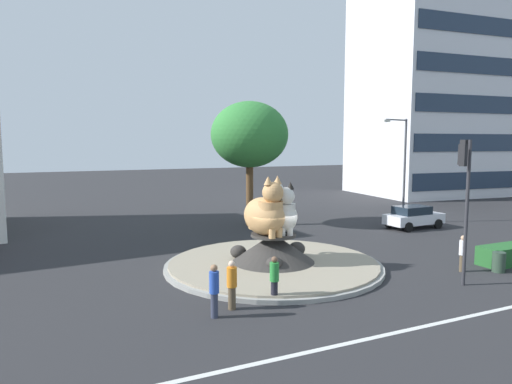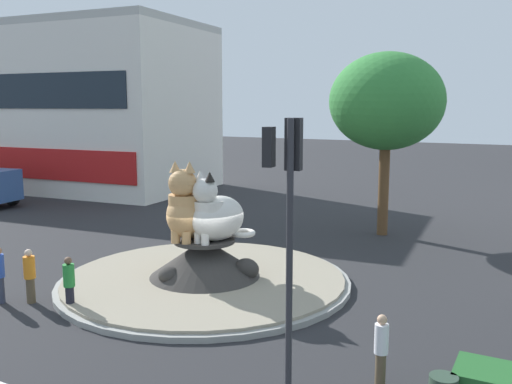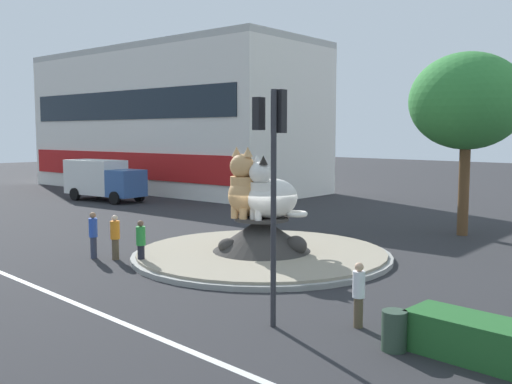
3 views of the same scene
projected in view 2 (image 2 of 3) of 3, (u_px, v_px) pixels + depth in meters
ground_plane at (205, 283)px, 19.33m from camera, size 160.00×160.00×0.00m
roundabout_island at (205, 270)px, 19.26m from camera, size 10.03×10.03×1.58m
cat_statue_calico at (190, 210)px, 19.01m from camera, size 1.92×2.86×2.73m
cat_statue_white at (216, 215)px, 18.70m from camera, size 1.98×2.45×2.41m
traffic_light_mast at (288, 198)px, 11.20m from camera, size 0.71×0.60×5.86m
shophouse_block at (39, 108)px, 43.30m from camera, size 27.43×12.74×11.87m
broadleaf_tree_behind_island at (387, 102)px, 25.72m from camera, size 5.30×5.30×8.55m
pedestrian_white_shirt at (381, 348)px, 12.12m from camera, size 0.31×0.31×1.64m
pedestrian_orange_shirt at (30, 275)px, 17.29m from camera, size 0.36×0.36×1.72m
pedestrian_green_shirt at (69, 283)px, 16.54m from camera, size 0.34×0.34×1.69m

